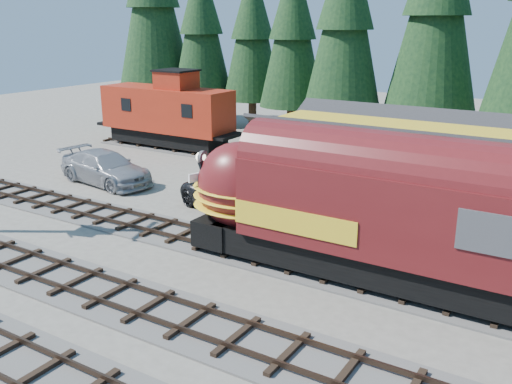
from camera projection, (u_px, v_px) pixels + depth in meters
The scene contains 7 objects.
ground at pixel (286, 317), 18.87m from camera, with size 120.00×120.00×0.00m, color #6B665B.
track_spur at pixel (286, 164), 38.53m from camera, with size 32.00×3.20×0.33m.
depot at pixel (396, 165), 26.53m from camera, with size 12.80×7.00×5.30m.
locomotive at pixel (369, 217), 20.76m from camera, with size 16.08×3.20×4.37m.
caboose at pixel (167, 113), 42.97m from camera, with size 10.59×3.07×5.50m.
pickup_truck_a at pixel (232, 196), 28.99m from camera, with size 2.77×6.02×1.67m, color black.
pickup_truck_b at pixel (106, 168), 34.05m from camera, with size 2.68×6.60×1.92m, color #9C9EA3.
Camera 1 is at (8.09, -14.81, 9.47)m, focal length 40.00 mm.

